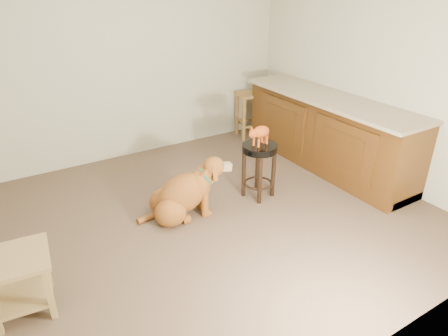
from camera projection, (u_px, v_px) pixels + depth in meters
floor at (207, 217)px, 4.17m from camera, size 4.50×4.00×0.01m
room_shell at (204, 54)px, 3.44m from camera, size 4.54×4.04×2.62m
cabinet_run at (327, 134)px, 5.13m from camera, size 0.70×2.56×0.94m
padded_stool at (259, 160)px, 4.40m from camera, size 0.39×0.39×0.63m
wood_stool at (249, 114)px, 6.13m from camera, size 0.44×0.44×0.68m
side_table at (18, 276)px, 2.90m from camera, size 0.51×0.51×0.48m
golden_retriever at (183, 195)px, 4.10m from camera, size 1.03×0.56×0.66m
tabby_kitten at (260, 133)px, 4.25m from camera, size 0.39×0.23×0.26m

